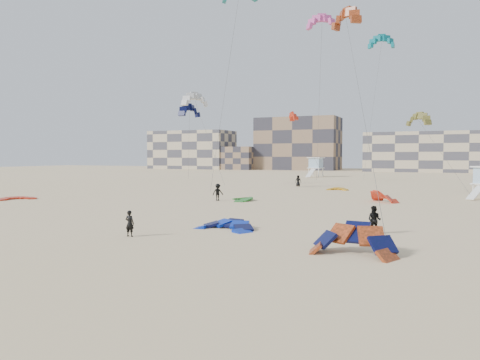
% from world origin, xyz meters
% --- Properties ---
extents(ground, '(320.00, 320.00, 0.00)m').
position_xyz_m(ground, '(0.00, 0.00, 0.00)').
color(ground, beige).
rests_on(ground, ground).
extents(kite_ground_blue, '(4.70, 4.88, 2.05)m').
position_xyz_m(kite_ground_blue, '(3.78, 4.42, 0.00)').
color(kite_ground_blue, '#0816C8').
rests_on(kite_ground_blue, ground).
extents(kite_ground_orange, '(4.69, 4.72, 4.24)m').
position_xyz_m(kite_ground_orange, '(13.05, -0.37, 0.00)').
color(kite_ground_orange, '#D94B1E').
rests_on(kite_ground_orange, ground).
extents(kite_ground_red, '(5.25, 5.17, 0.64)m').
position_xyz_m(kite_ground_red, '(-26.78, 14.12, 0.00)').
color(kite_ground_red, red).
rests_on(kite_ground_red, ground).
extents(kite_ground_green, '(4.72, 4.62, 1.24)m').
position_xyz_m(kite_ground_green, '(-3.19, 23.13, 0.00)').
color(kite_ground_green, '#258034').
rests_on(kite_ground_green, ground).
extents(kite_ground_red_far, '(5.14, 5.12, 3.56)m').
position_xyz_m(kite_ground_red_far, '(11.28, 27.77, 0.00)').
color(kite_ground_red_far, red).
rests_on(kite_ground_red_far, ground).
extents(kite_ground_yellow, '(2.94, 3.11, 1.10)m').
position_xyz_m(kite_ground_yellow, '(3.16, 42.85, 0.00)').
color(kite_ground_yellow, orange).
rests_on(kite_ground_yellow, ground).
extents(kitesurfer_main, '(0.60, 0.40, 1.60)m').
position_xyz_m(kitesurfer_main, '(-0.31, -0.46, 0.80)').
color(kitesurfer_main, black).
rests_on(kitesurfer_main, ground).
extents(kitesurfer_b, '(0.99, 0.84, 1.77)m').
position_xyz_m(kitesurfer_b, '(13.18, 6.43, 0.89)').
color(kitesurfer_b, black).
rests_on(kitesurfer_b, ground).
extents(kitesurfer_c, '(1.32, 1.35, 1.86)m').
position_xyz_m(kitesurfer_c, '(-5.44, 21.87, 0.93)').
color(kitesurfer_c, black).
rests_on(kitesurfer_c, ground).
extents(kitesurfer_e, '(1.02, 0.85, 1.79)m').
position_xyz_m(kitesurfer_e, '(-4.25, 48.20, 0.90)').
color(kitesurfer_e, black).
rests_on(kitesurfer_e, ground).
extents(kite_fly_orange, '(11.32, 35.36, 21.28)m').
position_xyz_m(kite_fly_orange, '(6.15, 32.48, 20.90)').
color(kite_fly_orange, '#D94B1E').
rests_on(kite_fly_orange, ground).
extents(kite_fly_grey, '(8.68, 5.46, 13.17)m').
position_xyz_m(kite_fly_grey, '(-15.65, 35.14, 12.71)').
color(kite_fly_grey, silver).
rests_on(kite_fly_grey, ground).
extents(kite_fly_pink, '(5.58, 11.89, 23.61)m').
position_xyz_m(kite_fly_pink, '(1.15, 41.06, 23.19)').
color(kite_fly_pink, '#D747A2').
rests_on(kite_fly_pink, ground).
extents(kite_fly_olive, '(7.38, 8.94, 9.16)m').
position_xyz_m(kite_fly_olive, '(14.20, 35.11, 9.03)').
color(kite_fly_olive, olive).
rests_on(kite_fly_olive, ground).
extents(kite_fly_navy, '(4.95, 4.95, 12.47)m').
position_xyz_m(kite_fly_navy, '(-21.02, 42.92, 12.04)').
color(kite_fly_navy, '#0A0A3C').
rests_on(kite_fly_navy, ground).
extents(kite_fly_teal_b, '(5.38, 13.29, 25.21)m').
position_xyz_m(kite_fly_teal_b, '(6.38, 63.51, 24.92)').
color(kite_fly_teal_b, '#068083').
rests_on(kite_fly_teal_b, ground).
extents(kite_fly_red, '(8.33, 4.31, 12.31)m').
position_xyz_m(kite_fly_red, '(-8.77, 60.07, 12.04)').
color(kite_fly_red, red).
rests_on(kite_fly_red, ground).
extents(lifeguard_tower_far, '(3.65, 6.42, 4.51)m').
position_xyz_m(lifeguard_tower_far, '(-10.13, 81.93, 2.23)').
color(lifeguard_tower_far, white).
rests_on(lifeguard_tower_far, ground).
extents(condo_west_a, '(30.00, 15.00, 14.00)m').
position_xyz_m(condo_west_a, '(-70.00, 130.00, 7.00)').
color(condo_west_a, '#C6B391').
rests_on(condo_west_a, ground).
extents(condo_west_b, '(28.00, 14.00, 18.00)m').
position_xyz_m(condo_west_b, '(-30.00, 134.00, 9.00)').
color(condo_west_b, '#866A50').
rests_on(condo_west_b, ground).
extents(condo_mid, '(32.00, 16.00, 12.00)m').
position_xyz_m(condo_mid, '(10.00, 130.00, 6.00)').
color(condo_mid, '#C6B391').
rests_on(condo_mid, ground).
extents(condo_fill_left, '(12.00, 10.00, 8.00)m').
position_xyz_m(condo_fill_left, '(-50.00, 128.00, 4.00)').
color(condo_fill_left, '#866A50').
rests_on(condo_fill_left, ground).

